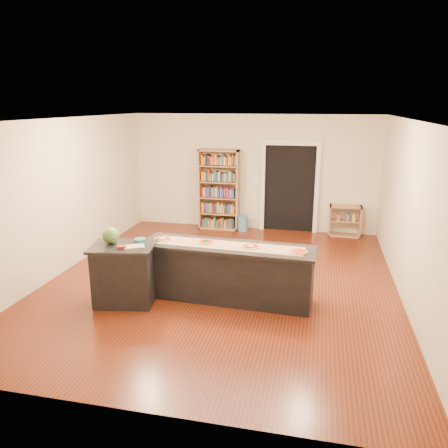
% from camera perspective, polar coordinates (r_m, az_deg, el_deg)
% --- Properties ---
extents(room, '(6.00, 7.00, 2.80)m').
position_cam_1_polar(room, '(7.39, -0.34, 2.58)').
color(room, beige).
rests_on(room, ground).
extents(doorway, '(1.40, 0.09, 2.21)m').
position_cam_1_polar(doorway, '(10.67, 8.58, 5.38)').
color(doorway, black).
rests_on(doorway, room).
extents(kitchen_island, '(2.74, 0.74, 0.90)m').
position_cam_1_polar(kitchen_island, '(6.99, 0.49, -6.30)').
color(kitchen_island, black).
rests_on(kitchen_island, ground).
extents(side_counter, '(0.96, 0.70, 0.95)m').
position_cam_1_polar(side_counter, '(7.03, -12.89, -6.39)').
color(side_counter, black).
rests_on(side_counter, ground).
extents(bookshelf, '(0.99, 0.35, 1.97)m').
position_cam_1_polar(bookshelf, '(10.77, -0.66, 4.49)').
color(bookshelf, '#A87A51').
rests_on(bookshelf, ground).
extents(low_shelf, '(0.74, 0.32, 0.74)m').
position_cam_1_polar(low_shelf, '(10.67, 15.49, 0.40)').
color(low_shelf, '#A87A51').
rests_on(low_shelf, ground).
extents(waste_bin, '(0.27, 0.27, 0.39)m').
position_cam_1_polar(waste_bin, '(10.78, 2.45, 0.16)').
color(waste_bin, teal).
rests_on(waste_bin, ground).
extents(kraft_paper, '(2.40, 0.54, 0.00)m').
position_cam_1_polar(kraft_paper, '(6.83, 0.49, -2.80)').
color(kraft_paper, '#A17853').
rests_on(kraft_paper, kitchen_island).
extents(watermelon, '(0.26, 0.26, 0.26)m').
position_cam_1_polar(watermelon, '(6.96, -14.58, -1.46)').
color(watermelon, '#144214').
rests_on(watermelon, side_counter).
extents(cutting_board, '(0.36, 0.32, 0.02)m').
position_cam_1_polar(cutting_board, '(6.74, -11.67, -2.91)').
color(cutting_board, tan).
rests_on(cutting_board, side_counter).
extents(package_red, '(0.15, 0.13, 0.05)m').
position_cam_1_polar(package_red, '(6.71, -13.22, -2.97)').
color(package_red, maroon).
rests_on(package_red, side_counter).
extents(package_teal, '(0.18, 0.18, 0.07)m').
position_cam_1_polar(package_teal, '(6.92, -10.90, -2.17)').
color(package_teal, '#195966').
rests_on(package_teal, side_counter).
extents(pizza_a, '(0.29, 0.29, 0.02)m').
position_cam_1_polar(pizza_a, '(7.19, -7.96, -1.93)').
color(pizza_a, tan).
rests_on(pizza_a, kitchen_island).
extents(pizza_b, '(0.29, 0.29, 0.02)m').
position_cam_1_polar(pizza_b, '(6.97, -2.32, -2.35)').
color(pizza_b, tan).
rests_on(pizza_b, kitchen_island).
extents(pizza_c, '(0.30, 0.30, 0.02)m').
position_cam_1_polar(pizza_c, '(6.76, 3.52, -2.93)').
color(pizza_c, tan).
rests_on(pizza_c, kitchen_island).
extents(pizza_d, '(0.29, 0.29, 0.02)m').
position_cam_1_polar(pizza_d, '(6.62, 9.63, -3.56)').
color(pizza_d, tan).
rests_on(pizza_d, kitchen_island).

